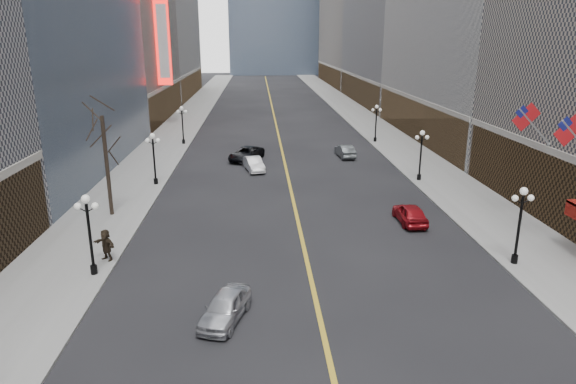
{
  "coord_description": "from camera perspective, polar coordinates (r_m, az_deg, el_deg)",
  "views": [
    {
      "loc": [
        -2.73,
        3.87,
        12.52
      ],
      "look_at": [
        -1.65,
        22.09,
        7.02
      ],
      "focal_mm": 32.0,
      "sensor_mm": 36.0,
      "label": 1
    }
  ],
  "objects": [
    {
      "name": "sidewalk_east",
      "position": [
        69.34,
        10.7,
        6.15
      ],
      "size": [
        6.0,
        230.0,
        0.15
      ],
      "primitive_type": "cube",
      "color": "gray",
      "rests_on": "ground"
    },
    {
      "name": "sidewalk_west",
      "position": [
        68.23,
        -12.9,
        5.85
      ],
      "size": [
        6.0,
        230.0,
        0.15
      ],
      "primitive_type": "cube",
      "color": "gray",
      "rests_on": "ground"
    },
    {
      "name": "lane_line",
      "position": [
        77.2,
        -1.32,
        7.45
      ],
      "size": [
        0.25,
        200.0,
        0.02
      ],
      "primitive_type": "cube",
      "color": "gold",
      "rests_on": "ground"
    },
    {
      "name": "streetlamp_east_1",
      "position": [
        31.41,
        24.4,
        -2.62
      ],
      "size": [
        1.26,
        0.44,
        4.52
      ],
      "color": "black",
      "rests_on": "sidewalk_east"
    },
    {
      "name": "streetlamp_east_2",
      "position": [
        47.45,
        14.57,
        4.54
      ],
      "size": [
        1.26,
        0.44,
        4.52
      ],
      "color": "black",
      "rests_on": "sidewalk_east"
    },
    {
      "name": "streetlamp_east_3",
      "position": [
        64.53,
        9.76,
        7.97
      ],
      "size": [
        1.26,
        0.44,
        4.52
      ],
      "color": "black",
      "rests_on": "sidewalk_east"
    },
    {
      "name": "streetlamp_west_1",
      "position": [
        29.29,
        -21.26,
        -3.59
      ],
      "size": [
        1.26,
        0.44,
        4.52
      ],
      "color": "black",
      "rests_on": "sidewalk_west"
    },
    {
      "name": "streetlamp_west_2",
      "position": [
        46.07,
        -14.7,
        4.17
      ],
      "size": [
        1.26,
        0.44,
        4.52
      ],
      "color": "black",
      "rests_on": "sidewalk_west"
    },
    {
      "name": "streetlamp_west_3",
      "position": [
        63.52,
        -11.66,
        7.73
      ],
      "size": [
        1.26,
        0.44,
        4.52
      ],
      "color": "black",
      "rests_on": "sidewalk_west"
    },
    {
      "name": "flag_4",
      "position": [
        33.82,
        29.06,
        5.77
      ],
      "size": [
        2.87,
        0.12,
        2.87
      ],
      "color": "#B2B2B7",
      "rests_on": "ground"
    },
    {
      "name": "flag_5",
      "position": [
        38.08,
        25.15,
        7.31
      ],
      "size": [
        2.87,
        0.12,
        2.87
      ],
      "color": "#B2B2B7",
      "rests_on": "ground"
    },
    {
      "name": "theatre_marquee",
      "position": [
        77.26,
        -13.72,
        15.94
      ],
      "size": [
        2.0,
        0.55,
        12.0
      ],
      "color": "red",
      "rests_on": "ground"
    },
    {
      "name": "tree_west_far",
      "position": [
        38.22,
        -19.83,
        6.33
      ],
      "size": [
        3.6,
        3.6,
        7.92
      ],
      "color": "#2D231C",
      "rests_on": "sidewalk_west"
    },
    {
      "name": "car_nb_near",
      "position": [
        24.28,
        -7.01,
        -12.58
      ],
      "size": [
        2.7,
        4.22,
        1.34
      ],
      "primitive_type": "imported",
      "rotation": [
        0.0,
        0.0,
        -0.31
      ],
      "color": "#B7BAC0",
      "rests_on": "ground"
    },
    {
      "name": "car_nb_mid",
      "position": [
        50.29,
        -3.82,
        3.11
      ],
      "size": [
        2.32,
        4.3,
        1.35
      ],
      "primitive_type": "imported",
      "rotation": [
        0.0,
        0.0,
        0.23
      ],
      "color": "silver",
      "rests_on": "ground"
    },
    {
      "name": "car_nb_far",
      "position": [
        54.71,
        -4.67,
        4.26
      ],
      "size": [
        4.27,
        5.63,
        1.42
      ],
      "primitive_type": "imported",
      "rotation": [
        0.0,
        0.0,
        -0.43
      ],
      "color": "black",
      "rests_on": "ground"
    },
    {
      "name": "car_sb_mid",
      "position": [
        36.99,
        13.39,
        -2.33
      ],
      "size": [
        1.74,
        4.17,
        1.41
      ],
      "primitive_type": "imported",
      "rotation": [
        0.0,
        0.0,
        3.16
      ],
      "color": "maroon",
      "rests_on": "ground"
    },
    {
      "name": "car_sb_far",
      "position": [
        56.34,
        6.36,
        4.54
      ],
      "size": [
        1.83,
        4.25,
        1.36
      ],
      "primitive_type": "imported",
      "rotation": [
        0.0,
        0.0,
        3.24
      ],
      "color": "#545A5C",
      "rests_on": "ground"
    },
    {
      "name": "ped_west_far",
      "position": [
        31.51,
        -19.58,
        -5.54
      ],
      "size": [
        1.69,
        1.41,
        1.86
      ],
      "primitive_type": "imported",
      "rotation": [
        0.0,
        0.0,
        -0.63
      ],
      "color": "black",
      "rests_on": "sidewalk_west"
    }
  ]
}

